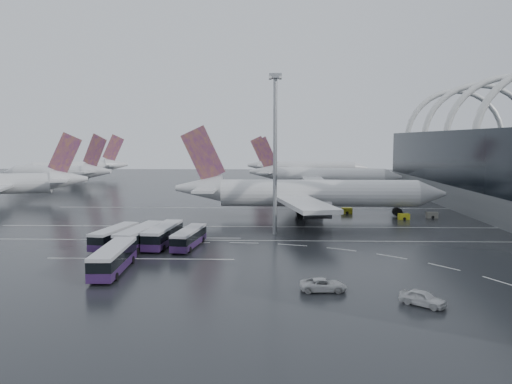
{
  "coord_description": "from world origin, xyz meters",
  "views": [
    {
      "loc": [
        -4.63,
        -88.08,
        17.63
      ],
      "look_at": [
        -7.65,
        12.97,
        7.0
      ],
      "focal_mm": 35.0,
      "sensor_mm": 36.0,
      "label": 1
    }
  ],
  "objects_px": {
    "bus_row_near_b": "(140,237)",
    "bus_row_near_c": "(163,235)",
    "jet_remote_west": "(8,184)",
    "bus_row_far_a": "(113,258)",
    "gse_cart_belly_d": "(432,215)",
    "jet_remote_far": "(77,168)",
    "airliner_main": "(305,194)",
    "airliner_gate_c": "(305,168)",
    "airliner_gate_b": "(320,176)",
    "bus_row_near_d": "(189,237)",
    "van_curve_b": "(423,298)",
    "gse_cart_belly_e": "(347,211)",
    "van_curve_a": "(323,285)",
    "bus_row_near_a": "(115,236)",
    "gse_cart_belly_a": "(404,217)",
    "floodlight_mast": "(275,135)",
    "jet_remote_mid": "(58,173)"
  },
  "relations": [
    {
      "from": "jet_remote_far",
      "to": "bus_row_far_a",
      "type": "height_order",
      "value": "jet_remote_far"
    },
    {
      "from": "van_curve_a",
      "to": "van_curve_b",
      "type": "bearing_deg",
      "value": -118.72
    },
    {
      "from": "airliner_gate_c",
      "to": "bus_row_far_a",
      "type": "relative_size",
      "value": 3.89
    },
    {
      "from": "airliner_gate_c",
      "to": "bus_row_near_d",
      "type": "bearing_deg",
      "value": -99.88
    },
    {
      "from": "airliner_gate_c",
      "to": "bus_row_near_a",
      "type": "xyz_separation_m",
      "value": [
        -41.5,
        -145.73,
        -3.15
      ]
    },
    {
      "from": "bus_row_near_b",
      "to": "van_curve_b",
      "type": "distance_m",
      "value": 46.44
    },
    {
      "from": "bus_row_near_d",
      "to": "floodlight_mast",
      "type": "height_order",
      "value": "floodlight_mast"
    },
    {
      "from": "bus_row_near_c",
      "to": "floodlight_mast",
      "type": "bearing_deg",
      "value": -54.84
    },
    {
      "from": "airliner_gate_b",
      "to": "jet_remote_west",
      "type": "xyz_separation_m",
      "value": [
        -92.79,
        -38.63,
        0.41
      ]
    },
    {
      "from": "van_curve_a",
      "to": "gse_cart_belly_d",
      "type": "distance_m",
      "value": 63.45
    },
    {
      "from": "airliner_main",
      "to": "airliner_gate_c",
      "type": "xyz_separation_m",
      "value": [
        7.75,
        112.73,
        -0.4
      ]
    },
    {
      "from": "airliner_gate_b",
      "to": "bus_row_near_b",
      "type": "distance_m",
      "value": 105.95
    },
    {
      "from": "van_curve_b",
      "to": "gse_cart_belly_e",
      "type": "xyz_separation_m",
      "value": [
        2.01,
        66.86,
        -0.15
      ]
    },
    {
      "from": "gse_cart_belly_a",
      "to": "airliner_gate_c",
      "type": "bearing_deg",
      "value": 96.84
    },
    {
      "from": "airliner_gate_c",
      "to": "van_curve_b",
      "type": "relative_size",
      "value": 11.12
    },
    {
      "from": "airliner_gate_b",
      "to": "gse_cart_belly_e",
      "type": "distance_m",
      "value": 59.1
    },
    {
      "from": "van_curve_a",
      "to": "gse_cart_belly_e",
      "type": "bearing_deg",
      "value": -14.05
    },
    {
      "from": "bus_row_near_c",
      "to": "bus_row_far_a",
      "type": "relative_size",
      "value": 0.99
    },
    {
      "from": "floodlight_mast",
      "to": "gse_cart_belly_e",
      "type": "distance_m",
      "value": 36.66
    },
    {
      "from": "jet_remote_mid",
      "to": "van_curve_a",
      "type": "relative_size",
      "value": 8.38
    },
    {
      "from": "gse_cart_belly_a",
      "to": "bus_row_far_a",
      "type": "bearing_deg",
      "value": -137.99
    },
    {
      "from": "airliner_gate_b",
      "to": "bus_row_near_d",
      "type": "height_order",
      "value": "airliner_gate_b"
    },
    {
      "from": "bus_row_near_c",
      "to": "gse_cart_belly_d",
      "type": "distance_m",
      "value": 62.76
    },
    {
      "from": "jet_remote_west",
      "to": "gse_cart_belly_a",
      "type": "xyz_separation_m",
      "value": [
        104.59,
        -29.08,
        -4.47
      ]
    },
    {
      "from": "airliner_gate_c",
      "to": "bus_row_near_c",
      "type": "bearing_deg",
      "value": -101.69
    },
    {
      "from": "jet_remote_far",
      "to": "gse_cart_belly_d",
      "type": "xyz_separation_m",
      "value": [
        122.16,
        -104.61,
        -4.53
      ]
    },
    {
      "from": "van_curve_a",
      "to": "bus_row_far_a",
      "type": "bearing_deg",
      "value": 71.02
    },
    {
      "from": "jet_remote_far",
      "to": "gse_cart_belly_a",
      "type": "xyz_separation_m",
      "value": [
        115.19,
        -107.08,
        -4.54
      ]
    },
    {
      "from": "airliner_main",
      "to": "bus_row_near_b",
      "type": "distance_m",
      "value": 45.14
    },
    {
      "from": "gse_cart_belly_a",
      "to": "gse_cart_belly_e",
      "type": "height_order",
      "value": "gse_cart_belly_e"
    },
    {
      "from": "van_curve_b",
      "to": "airliner_main",
      "type": "bearing_deg",
      "value": 48.4
    },
    {
      "from": "van_curve_b",
      "to": "bus_row_near_b",
      "type": "bearing_deg",
      "value": 94.54
    },
    {
      "from": "airliner_gate_b",
      "to": "jet_remote_far",
      "type": "height_order",
      "value": "jet_remote_far"
    },
    {
      "from": "jet_remote_mid",
      "to": "jet_remote_far",
      "type": "relative_size",
      "value": 1.05
    },
    {
      "from": "jet_remote_west",
      "to": "bus_row_far_a",
      "type": "xyz_separation_m",
      "value": [
        54.07,
        -74.59,
        -3.26
      ]
    },
    {
      "from": "airliner_gate_c",
      "to": "jet_remote_far",
      "type": "relative_size",
      "value": 1.25
    },
    {
      "from": "airliner_gate_c",
      "to": "bus_row_near_a",
      "type": "bearing_deg",
      "value": -104.56
    },
    {
      "from": "jet_remote_west",
      "to": "bus_row_near_a",
      "type": "xyz_separation_m",
      "value": [
        49.15,
        -58.5,
        -3.43
      ]
    },
    {
      "from": "bus_row_near_b",
      "to": "bus_row_near_c",
      "type": "distance_m",
      "value": 3.89
    },
    {
      "from": "jet_remote_west",
      "to": "bus_row_near_a",
      "type": "bearing_deg",
      "value": 114.88
    },
    {
      "from": "airliner_main",
      "to": "jet_remote_far",
      "type": "height_order",
      "value": "airliner_main"
    },
    {
      "from": "bus_row_near_b",
      "to": "gse_cart_belly_a",
      "type": "relative_size",
      "value": 5.92
    },
    {
      "from": "bus_row_near_d",
      "to": "gse_cart_belly_a",
      "type": "bearing_deg",
      "value": -47.75
    },
    {
      "from": "bus_row_near_d",
      "to": "floodlight_mast",
      "type": "relative_size",
      "value": 0.42
    },
    {
      "from": "bus_row_near_a",
      "to": "airliner_gate_c",
      "type": "bearing_deg",
      "value": -5.24
    },
    {
      "from": "jet_remote_far",
      "to": "bus_row_near_a",
      "type": "distance_m",
      "value": 149.04
    },
    {
      "from": "bus_row_near_c",
      "to": "gse_cart_belly_a",
      "type": "distance_m",
      "value": 55.51
    },
    {
      "from": "bus_row_near_a",
      "to": "gse_cart_belly_a",
      "type": "xyz_separation_m",
      "value": [
        55.44,
        29.42,
        -1.04
      ]
    },
    {
      "from": "jet_remote_far",
      "to": "bus_row_near_b",
      "type": "relative_size",
      "value": 3.06
    },
    {
      "from": "van_curve_a",
      "to": "floodlight_mast",
      "type": "xyz_separation_m",
      "value": [
        -5.42,
        35.22,
        17.81
      ]
    }
  ]
}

